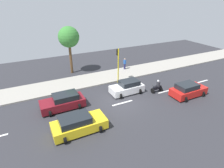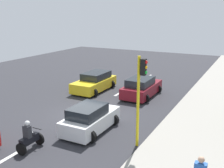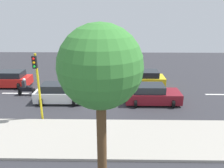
{
  "view_description": "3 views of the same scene",
  "coord_description": "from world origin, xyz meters",
  "px_view_note": "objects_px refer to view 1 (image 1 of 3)",
  "views": [
    {
      "loc": [
        -14.5,
        8.53,
        10.25
      ],
      "look_at": [
        1.38,
        0.54,
        1.76
      ],
      "focal_mm": 29.68,
      "sensor_mm": 36.0,
      "label": 1
    },
    {
      "loc": [
        9.43,
        -13.65,
        6.47
      ],
      "look_at": [
        0.76,
        2.89,
        1.53
      ],
      "focal_mm": 44.11,
      "sensor_mm": 36.0,
      "label": 2
    },
    {
      "loc": [
        17.61,
        2.88,
        6.94
      ],
      "look_at": [
        0.53,
        2.6,
        1.11
      ],
      "focal_mm": 34.33,
      "sensor_mm": 36.0,
      "label": 3
    }
  ],
  "objects_px": {
    "car_maroon": "(63,102)",
    "car_yellow_cab": "(78,124)",
    "pedestrian_near_signal": "(125,63)",
    "traffic_light_corner": "(118,61)",
    "street_tree_south": "(69,37)",
    "motorcycle": "(157,87)",
    "car_red": "(188,90)",
    "car_white": "(127,87)"
  },
  "relations": [
    {
      "from": "car_maroon",
      "to": "car_yellow_cab",
      "type": "xyz_separation_m",
      "value": [
        -4.11,
        -0.27,
        0.0
      ]
    },
    {
      "from": "car_maroon",
      "to": "car_yellow_cab",
      "type": "relative_size",
      "value": 0.96
    },
    {
      "from": "car_maroon",
      "to": "car_yellow_cab",
      "type": "distance_m",
      "value": 4.12
    },
    {
      "from": "pedestrian_near_signal",
      "to": "car_yellow_cab",
      "type": "bearing_deg",
      "value": 134.93
    },
    {
      "from": "traffic_light_corner",
      "to": "street_tree_south",
      "type": "bearing_deg",
      "value": 36.62
    },
    {
      "from": "motorcycle",
      "to": "car_red",
      "type": "bearing_deg",
      "value": -132.03
    },
    {
      "from": "pedestrian_near_signal",
      "to": "street_tree_south",
      "type": "relative_size",
      "value": 0.25
    },
    {
      "from": "car_maroon",
      "to": "car_yellow_cab",
      "type": "bearing_deg",
      "value": -176.22
    },
    {
      "from": "car_red",
      "to": "traffic_light_corner",
      "type": "relative_size",
      "value": 0.91
    },
    {
      "from": "car_maroon",
      "to": "street_tree_south",
      "type": "height_order",
      "value": "street_tree_south"
    },
    {
      "from": "pedestrian_near_signal",
      "to": "street_tree_south",
      "type": "distance_m",
      "value": 8.87
    },
    {
      "from": "car_yellow_cab",
      "to": "motorcycle",
      "type": "relative_size",
      "value": 2.91
    },
    {
      "from": "pedestrian_near_signal",
      "to": "traffic_light_corner",
      "type": "distance_m",
      "value": 4.94
    },
    {
      "from": "car_red",
      "to": "street_tree_south",
      "type": "xyz_separation_m",
      "value": [
        12.69,
        9.73,
        4.43
      ]
    },
    {
      "from": "pedestrian_near_signal",
      "to": "traffic_light_corner",
      "type": "height_order",
      "value": "traffic_light_corner"
    },
    {
      "from": "car_white",
      "to": "traffic_light_corner",
      "type": "relative_size",
      "value": 0.85
    },
    {
      "from": "car_maroon",
      "to": "motorcycle",
      "type": "xyz_separation_m",
      "value": [
        -1.5,
        -10.58,
        -0.07
      ]
    },
    {
      "from": "car_red",
      "to": "car_white",
      "type": "bearing_deg",
      "value": 57.53
    },
    {
      "from": "car_maroon",
      "to": "street_tree_south",
      "type": "relative_size",
      "value": 0.65
    },
    {
      "from": "car_white",
      "to": "car_red",
      "type": "height_order",
      "value": "same"
    },
    {
      "from": "car_white",
      "to": "car_maroon",
      "type": "bearing_deg",
      "value": 89.12
    },
    {
      "from": "car_yellow_cab",
      "to": "street_tree_south",
      "type": "distance_m",
      "value": 14.12
    },
    {
      "from": "car_white",
      "to": "pedestrian_near_signal",
      "type": "bearing_deg",
      "value": -27.9
    },
    {
      "from": "car_white",
      "to": "motorcycle",
      "type": "distance_m",
      "value": 3.51
    },
    {
      "from": "car_red",
      "to": "motorcycle",
      "type": "height_order",
      "value": "motorcycle"
    },
    {
      "from": "pedestrian_near_signal",
      "to": "traffic_light_corner",
      "type": "xyz_separation_m",
      "value": [
        -3.42,
        3.03,
        1.87
      ]
    },
    {
      "from": "car_white",
      "to": "car_red",
      "type": "xyz_separation_m",
      "value": [
        -3.65,
        -5.73,
        0.0
      ]
    },
    {
      "from": "car_white",
      "to": "motorcycle",
      "type": "bearing_deg",
      "value": -113.26
    },
    {
      "from": "car_maroon",
      "to": "car_white",
      "type": "xyz_separation_m",
      "value": [
        -0.11,
        -7.36,
        -0.0
      ]
    },
    {
      "from": "car_maroon",
      "to": "car_red",
      "type": "bearing_deg",
      "value": -106.02
    },
    {
      "from": "motorcycle",
      "to": "car_maroon",
      "type": "bearing_deg",
      "value": 81.95
    },
    {
      "from": "street_tree_south",
      "to": "car_maroon",
      "type": "bearing_deg",
      "value": 159.4
    },
    {
      "from": "car_maroon",
      "to": "car_white",
      "type": "relative_size",
      "value": 1.12
    },
    {
      "from": "car_yellow_cab",
      "to": "street_tree_south",
      "type": "height_order",
      "value": "street_tree_south"
    },
    {
      "from": "traffic_light_corner",
      "to": "car_white",
      "type": "bearing_deg",
      "value": 172.29
    },
    {
      "from": "car_white",
      "to": "street_tree_south",
      "type": "distance_m",
      "value": 10.84
    },
    {
      "from": "car_maroon",
      "to": "car_yellow_cab",
      "type": "height_order",
      "value": "same"
    },
    {
      "from": "car_yellow_cab",
      "to": "car_red",
      "type": "bearing_deg",
      "value": -88.42
    },
    {
      "from": "car_white",
      "to": "car_red",
      "type": "relative_size",
      "value": 0.94
    },
    {
      "from": "pedestrian_near_signal",
      "to": "street_tree_south",
      "type": "xyz_separation_m",
      "value": [
        2.53,
        7.46,
        4.09
      ]
    },
    {
      "from": "traffic_light_corner",
      "to": "motorcycle",
      "type": "bearing_deg",
      "value": -147.95
    },
    {
      "from": "car_maroon",
      "to": "pedestrian_near_signal",
      "type": "bearing_deg",
      "value": -59.37
    }
  ]
}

